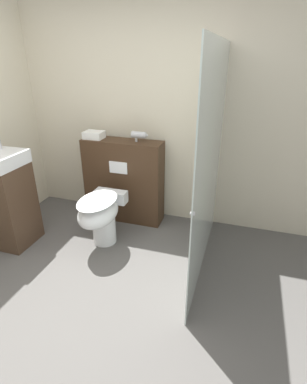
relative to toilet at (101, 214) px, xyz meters
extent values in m
plane|color=#565451|center=(0.21, -0.98, -0.37)|extent=(12.00, 12.00, 0.00)
cube|color=beige|center=(0.21, 0.87, 0.88)|extent=(8.00, 0.06, 2.50)
cube|color=#3D2819|center=(0.01, 0.63, 0.14)|extent=(0.95, 0.28, 1.01)
cube|color=white|center=(0.01, 0.48, 0.36)|extent=(0.22, 0.01, 0.14)
cube|color=silver|center=(1.10, 0.02, 0.65)|extent=(0.01, 1.65, 2.03)
sphere|color=#B2B2B7|center=(1.10, -0.78, 0.61)|extent=(0.04, 0.04, 0.04)
cylinder|color=white|center=(0.00, 0.05, -0.17)|extent=(0.25, 0.25, 0.39)
ellipsoid|color=white|center=(0.00, -0.05, 0.05)|extent=(0.38, 0.56, 0.26)
ellipsoid|color=white|center=(0.00, -0.05, 0.19)|extent=(0.37, 0.55, 0.02)
cube|color=white|center=(0.00, 0.27, 0.09)|extent=(0.36, 0.13, 0.14)
cube|color=#473323|center=(-1.01, -0.25, 0.08)|extent=(0.54, 0.44, 0.89)
cylinder|color=silver|center=(-1.01, -0.13, 0.73)|extent=(0.02, 0.02, 0.14)
cylinder|color=#B7B7BC|center=(0.21, 0.63, 0.72)|extent=(0.16, 0.07, 0.07)
cone|color=#B7B7BC|center=(0.31, 0.63, 0.72)|extent=(0.03, 0.06, 0.06)
cylinder|color=#B7B7BC|center=(0.18, 0.63, 0.68)|extent=(0.03, 0.03, 0.07)
cube|color=white|center=(-0.34, 0.61, 0.68)|extent=(0.22, 0.18, 0.08)
camera|label=1|loc=(1.37, -2.48, 1.55)|focal=28.00mm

